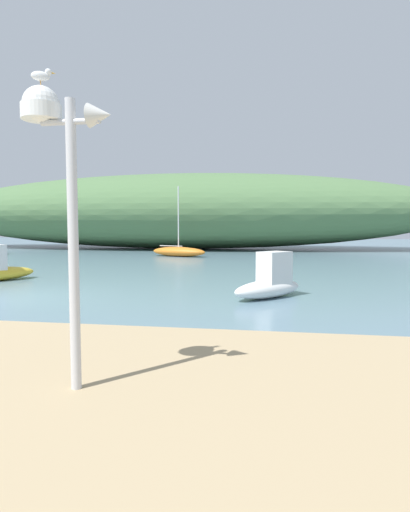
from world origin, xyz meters
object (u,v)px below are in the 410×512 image
at_px(seagull_on_radar, 42,75).
at_px(motorboat_mid_channel, 270,282).
at_px(sailboat_by_sandbar, 179,251).
at_px(mast_structure, 57,147).

bearing_deg(seagull_on_radar, motorboat_mid_channel, 72.29).
relative_size(seagull_on_radar, sailboat_by_sandbar, 0.05).
xyz_separation_m(seagull_on_radar, sailboat_by_sandbar, (-3.86, 23.86, -3.46)).
bearing_deg(mast_structure, motorboat_mid_channel, 73.41).
bearing_deg(motorboat_mid_channel, mast_structure, -106.59).
height_order(mast_structure, motorboat_mid_channel, mast_structure).
xyz_separation_m(mast_structure, motorboat_mid_channel, (2.36, 7.94, -2.54)).
bearing_deg(seagull_on_radar, sailboat_by_sandbar, 99.20).
relative_size(seagull_on_radar, motorboat_mid_channel, 0.10).
xyz_separation_m(mast_structure, sailboat_by_sandbar, (-4.03, 23.87, -2.66)).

